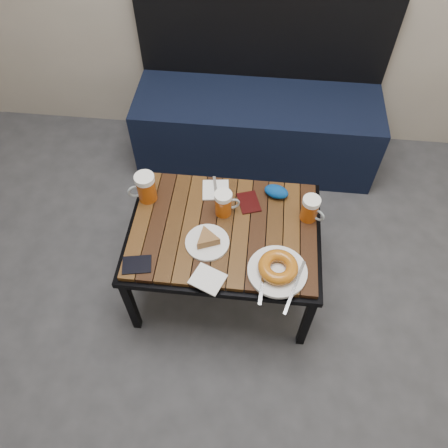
# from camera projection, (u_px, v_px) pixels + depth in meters

# --- Properties ---
(bench) EXTENTS (1.40, 0.50, 0.95)m
(bench) POSITION_uv_depth(u_px,v_px,m) (257.00, 121.00, 2.60)
(bench) COLOR black
(bench) RESTS_ON ground
(cafe_table) EXTENTS (0.84, 0.62, 0.47)m
(cafe_table) POSITION_uv_depth(u_px,v_px,m) (224.00, 234.00, 1.92)
(cafe_table) COLOR black
(cafe_table) RESTS_ON ground
(beer_mug_left) EXTENTS (0.14, 0.11, 0.14)m
(beer_mug_left) POSITION_uv_depth(u_px,v_px,m) (146.00, 188.00, 1.93)
(beer_mug_left) COLOR #A7460D
(beer_mug_left) RESTS_ON cafe_table
(beer_mug_centre) EXTENTS (0.12, 0.09, 0.12)m
(beer_mug_centre) POSITION_uv_depth(u_px,v_px,m) (224.00, 203.00, 1.88)
(beer_mug_centre) COLOR #A7460D
(beer_mug_centre) RESTS_ON cafe_table
(beer_mug_right) EXTENTS (0.12, 0.10, 0.12)m
(beer_mug_right) POSITION_uv_depth(u_px,v_px,m) (310.00, 209.00, 1.87)
(beer_mug_right) COLOR #A7460D
(beer_mug_right) RESTS_ON cafe_table
(plate_pie) EXTENTS (0.19, 0.19, 0.05)m
(plate_pie) POSITION_uv_depth(u_px,v_px,m) (207.00, 241.00, 1.82)
(plate_pie) COLOR white
(plate_pie) RESTS_ON cafe_table
(plate_bagel) EXTENTS (0.24, 0.31, 0.07)m
(plate_bagel) POSITION_uv_depth(u_px,v_px,m) (278.00, 269.00, 1.73)
(plate_bagel) COLOR white
(plate_bagel) RESTS_ON cafe_table
(napkin_left) EXTENTS (0.13, 0.16, 0.01)m
(napkin_left) POSITION_uv_depth(u_px,v_px,m) (216.00, 190.00, 2.01)
(napkin_left) COLOR white
(napkin_left) RESTS_ON cafe_table
(napkin_right) EXTENTS (0.16, 0.15, 0.01)m
(napkin_right) POSITION_uv_depth(u_px,v_px,m) (208.00, 279.00, 1.73)
(napkin_right) COLOR white
(napkin_right) RESTS_ON cafe_table
(passport_navy) EXTENTS (0.13, 0.10, 0.01)m
(passport_navy) POSITION_uv_depth(u_px,v_px,m) (137.00, 265.00, 1.77)
(passport_navy) COLOR black
(passport_navy) RESTS_ON cafe_table
(passport_burgundy) EXTENTS (0.12, 0.14, 0.01)m
(passport_burgundy) POSITION_uv_depth(u_px,v_px,m) (249.00, 202.00, 1.96)
(passport_burgundy) COLOR black
(passport_burgundy) RESTS_ON cafe_table
(knit_pouch) EXTENTS (0.13, 0.10, 0.05)m
(knit_pouch) POSITION_uv_depth(u_px,v_px,m) (276.00, 192.00, 1.97)
(knit_pouch) COLOR #050C7E
(knit_pouch) RESTS_ON cafe_table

